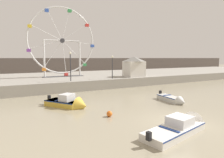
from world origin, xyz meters
The scene contains 11 objects.
ground_plane centered at (0.00, 0.00, 0.00)m, with size 240.00×240.00×0.00m, color gray.
quay_promenade centered at (0.00, 23.59, 0.69)m, with size 110.00×18.36×1.38m, color gray.
distant_town_skyline centered at (0.00, 42.71, 2.20)m, with size 140.00×3.00×4.40m, color #564C47.
motorboat_pale_grey centered at (4.31, 4.45, 0.29)m, with size 1.37×3.81×1.11m.
motorboat_mustard_yellow centered at (-5.34, 7.53, 0.36)m, with size 3.67×4.28×1.64m.
motorboat_white_red_stripe centered at (-0.66, -1.25, 0.30)m, with size 5.92×2.60×1.48m.
ferris_wheel_white_frame centered at (-2.38, 21.99, 7.01)m, with size 10.87×1.20×11.21m.
carnival_booth_white_ticket centered at (7.97, 16.59, 3.09)m, with size 3.33×2.98×3.29m.
promenade_lamp_near centered at (3.32, 15.48, 3.64)m, with size 0.32×0.32×3.39m.
promenade_lamp_far centered at (-2.99, 15.37, 3.90)m, with size 0.32×0.32×3.85m.
mooring_buoy_orange centered at (-3.50, 3.29, 0.22)m, with size 0.44×0.44×0.44m, color orange.
Camera 1 is at (-9.86, -8.99, 4.42)m, focal length 30.14 mm.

